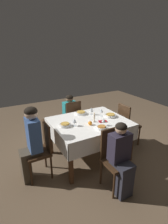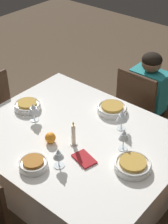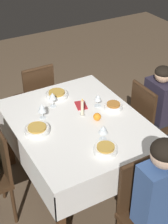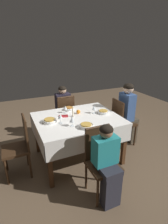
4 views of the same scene
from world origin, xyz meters
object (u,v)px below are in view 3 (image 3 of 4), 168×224
dining_table (77,129)px  chair_west (145,210)px  bowl_east (57,94)px  napkin_red_folded (81,105)px  chair_east (37,97)px  wine_glass_west (103,130)px  orange_fruit (97,117)px  bowl_north (37,129)px  wine_glass_east (53,96)px  chair_south (149,120)px  candle_centerpiece (82,109)px  person_adult_denim (161,207)px  wine_glass_north (42,108)px  bowl_south (113,106)px  bowl_west (106,149)px  wine_glass_south (98,98)px  person_child_dark (162,109)px

dining_table → chair_west: 0.95m
chair_west → bowl_east: (1.39, 0.04, 0.28)m
bowl_east → napkin_red_folded: 0.29m
dining_table → chair_east: size_ratio=1.45×
wine_glass_west → orange_fruit: wine_glass_west is taller
bowl_north → wine_glass_east: bearing=-44.3°
chair_south → candle_centerpiece: bearing=82.6°
bowl_north → napkin_red_folded: size_ratio=1.31×
chair_west → person_adult_denim: (-0.15, 0.00, 0.18)m
wine_glass_north → bowl_south: (-0.18, -0.64, -0.08)m
bowl_north → bowl_east: 0.59m
bowl_west → wine_glass_north: 0.71m
wine_glass_south → candle_centerpiece: size_ratio=0.73×
bowl_north → candle_centerpiece: (0.03, -0.45, 0.04)m
chair_south → orange_fruit: bearing=93.1°
wine_glass_north → napkin_red_folded: 0.41m
person_adult_denim → wine_glass_west: bearing=90.2°
chair_south → person_adult_denim: (-1.04, 0.74, 0.18)m
person_adult_denim → wine_glass_east: (1.40, 0.15, 0.18)m
person_child_dark → wine_glass_east: size_ratio=7.33×
wine_glass_east → orange_fruit: (-0.40, -0.24, -0.07)m
chair_south → wine_glass_east: (0.36, 0.89, 0.36)m
dining_table → wine_glass_east: (0.32, 0.09, 0.20)m
chair_west → bowl_east: 1.42m
dining_table → orange_fruit: size_ratio=19.25×
chair_east → wine_glass_west: bearing=93.4°
chair_south → orange_fruit: chair_south is taller
wine_glass_south → chair_south: bearing=-106.6°
orange_fruit → napkin_red_folded: bearing=2.5°
bowl_west → dining_table: bearing=-0.9°
bowl_south → person_adult_denim: bearing=163.4°
bowl_south → candle_centerpiece: 0.31m
bowl_north → wine_glass_north: bearing=-36.5°
dining_table → person_adult_denim: person_adult_denim is taller
dining_table → bowl_south: 0.40m
wine_glass_south → wine_glass_north: bearing=81.9°
person_adult_denim → bowl_west: (0.60, 0.07, 0.10)m
chair_west → wine_glass_west: size_ratio=6.88×
person_child_dark → bowl_east: bearing=61.9°
wine_glass_south → bowl_south: bearing=-135.2°
chair_east → wine_glass_east: (-0.62, 0.07, 0.36)m
wine_glass_west → orange_fruit: size_ratio=1.93×
wine_glass_north → wine_glass_south: bearing=-98.1°
dining_table → chair_east: chair_east is taller
wine_glass_north → wine_glass_east: size_ratio=1.02×
bowl_north → wine_glass_south: 0.66m
bowl_east → dining_table: bearing=177.5°
dining_table → napkin_red_folded: size_ratio=8.25×
chair_west → bowl_south: size_ratio=5.43×
napkin_red_folded → bowl_north: bearing=108.2°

